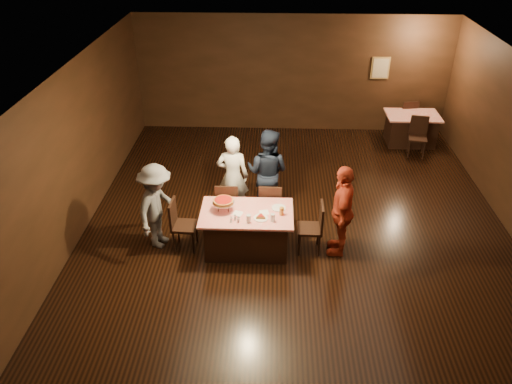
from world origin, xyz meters
TOP-DOWN VIEW (x-y plane):
  - room at (0.00, 0.01)m, footprint 10.00×10.04m
  - main_table at (-0.89, -0.37)m, footprint 1.60×1.00m
  - back_table at (2.99, 4.20)m, footprint 1.30×0.90m
  - chair_far_left at (-1.29, 0.38)m, footprint 0.42×0.42m
  - chair_far_right at (-0.49, 0.38)m, footprint 0.43×0.43m
  - chair_end_left at (-1.99, -0.37)m, footprint 0.44×0.44m
  - chair_end_right at (0.21, -0.37)m, footprint 0.42×0.42m
  - chair_back_near at (2.99, 3.50)m, footprint 0.49×0.49m
  - chair_back_far at (2.99, 4.80)m, footprint 0.48×0.48m
  - diner_white_jacket at (-1.22, 0.77)m, footprint 0.63×0.43m
  - diner_navy_hoodie at (-0.56, 0.89)m, footprint 1.03×0.92m
  - diner_grey_knit at (-2.46, -0.29)m, footprint 0.86×1.16m
  - diner_red_shirt at (0.74, -0.37)m, footprint 0.56×1.04m
  - pizza_stand at (-1.29, -0.32)m, footprint 0.38×0.38m
  - plate_with_slice at (-0.64, -0.55)m, footprint 0.25×0.25m
  - plate_empty at (-0.34, -0.22)m, footprint 0.25×0.25m
  - glass_front_left at (-0.84, -0.67)m, footprint 0.08×0.08m
  - glass_front_right at (-0.44, -0.62)m, footprint 0.08×0.08m
  - glass_amber at (-0.29, -0.42)m, footprint 0.08×0.08m
  - condiments at (-1.07, -0.65)m, footprint 0.17×0.10m
  - napkin_center at (-0.59, -0.37)m, footprint 0.19×0.19m
  - napkin_left at (-1.04, -0.42)m, footprint 0.21×0.21m

SIDE VIEW (x-z plane):
  - main_table at x=-0.89m, z-range 0.00..0.77m
  - back_table at x=2.99m, z-range 0.00..0.77m
  - chair_far_left at x=-1.29m, z-range 0.00..0.95m
  - chair_far_right at x=-0.49m, z-range 0.00..0.95m
  - chair_end_left at x=-1.99m, z-range 0.00..0.95m
  - chair_end_right at x=0.21m, z-range 0.00..0.95m
  - chair_back_near at x=2.99m, z-range 0.00..0.95m
  - chair_back_far at x=2.99m, z-range 0.00..0.95m
  - napkin_center at x=-0.59m, z-range 0.77..0.78m
  - napkin_left at x=-1.04m, z-range 0.77..0.78m
  - plate_empty at x=-0.34m, z-range 0.77..0.78m
  - plate_with_slice at x=-0.64m, z-range 0.76..0.83m
  - diner_grey_knit at x=-2.46m, z-range 0.00..1.60m
  - condiments at x=-1.07m, z-range 0.77..0.87m
  - diner_white_jacket at x=-1.22m, z-range 0.00..1.67m
  - glass_front_left at x=-0.84m, z-range 0.77..0.91m
  - glass_front_right at x=-0.44m, z-range 0.77..0.91m
  - glass_amber at x=-0.29m, z-range 0.77..0.91m
  - diner_red_shirt at x=0.74m, z-range 0.00..1.70m
  - diner_navy_hoodie at x=-0.56m, z-range 0.00..1.76m
  - pizza_stand at x=-1.29m, z-range 0.84..1.06m
  - room at x=0.00m, z-range 0.63..3.65m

